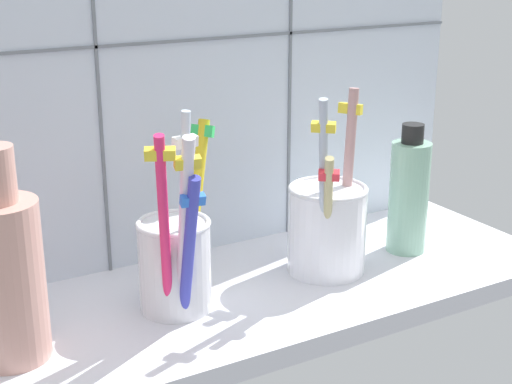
{
  "coord_description": "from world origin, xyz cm",
  "views": [
    {
      "loc": [
        -33.59,
        -58.0,
        34.19
      ],
      "look_at": [
        0.0,
        -0.2,
        11.81
      ],
      "focal_mm": 53.63,
      "sensor_mm": 36.0,
      "label": 1
    }
  ],
  "objects": [
    {
      "name": "counter_slab",
      "position": [
        0.0,
        0.0,
        1.0
      ],
      "size": [
        64.0,
        22.0,
        2.0
      ],
      "primitive_type": "cube",
      "color": "silver",
      "rests_on": "ground"
    },
    {
      "name": "tile_wall_back",
      "position": [
        0.0,
        12.0,
        22.5
      ],
      "size": [
        64.0,
        2.2,
        45.0
      ],
      "color": "silver",
      "rests_on": "ground"
    },
    {
      "name": "toothbrush_cup_left",
      "position": [
        -8.31,
        -0.6,
        7.27
      ],
      "size": [
        10.56,
        12.39,
        18.95
      ],
      "color": "silver",
      "rests_on": "counter_slab"
    },
    {
      "name": "toothbrush_cup_right",
      "position": [
        8.29,
        -0.3,
        6.94
      ],
      "size": [
        8.77,
        9.17,
        18.96
      ],
      "color": "white",
      "rests_on": "counter_slab"
    },
    {
      "name": "ceramic_vase",
      "position": [
        -23.22,
        -1.13,
        9.35
      ],
      "size": [
        6.17,
        6.17,
        17.54
      ],
      "color": "tan",
      "rests_on": "counter_slab"
    },
    {
      "name": "soap_bottle",
      "position": [
        18.81,
        -0.38,
        8.31
      ],
      "size": [
        4.18,
        4.18,
        13.94
      ],
      "color": "#85B69C",
      "rests_on": "counter_slab"
    }
  ]
}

